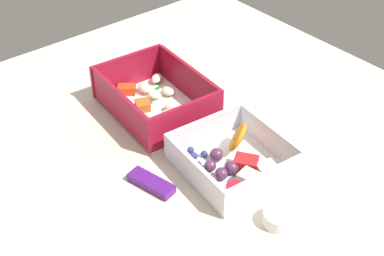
{
  "coord_description": "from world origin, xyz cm",
  "views": [
    {
      "loc": [
        -50.03,
        40.55,
        53.32
      ],
      "look_at": [
        -0.9,
        0.29,
        4.0
      ],
      "focal_mm": 49.22,
      "sensor_mm": 36.0,
      "label": 1
    }
  ],
  "objects_px": {
    "pasta_container": "(156,101)",
    "paper_cup_liner": "(279,218)",
    "fruit_bowl": "(233,161)",
    "candy_bar": "(151,183)"
  },
  "relations": [
    {
      "from": "fruit_bowl",
      "to": "paper_cup_liner",
      "type": "xyz_separation_m",
      "value": [
        -0.11,
        0.02,
        -0.01
      ]
    },
    {
      "from": "fruit_bowl",
      "to": "paper_cup_liner",
      "type": "height_order",
      "value": "fruit_bowl"
    },
    {
      "from": "candy_bar",
      "to": "paper_cup_liner",
      "type": "distance_m",
      "value": 0.18
    },
    {
      "from": "pasta_container",
      "to": "fruit_bowl",
      "type": "distance_m",
      "value": 0.19
    },
    {
      "from": "fruit_bowl",
      "to": "paper_cup_liner",
      "type": "distance_m",
      "value": 0.12
    },
    {
      "from": "fruit_bowl",
      "to": "candy_bar",
      "type": "relative_size",
      "value": 2.27
    },
    {
      "from": "pasta_container",
      "to": "paper_cup_liner",
      "type": "height_order",
      "value": "pasta_container"
    },
    {
      "from": "fruit_bowl",
      "to": "paper_cup_liner",
      "type": "relative_size",
      "value": 3.81
    },
    {
      "from": "pasta_container",
      "to": "paper_cup_liner",
      "type": "distance_m",
      "value": 0.3
    },
    {
      "from": "candy_bar",
      "to": "paper_cup_liner",
      "type": "bearing_deg",
      "value": -151.34
    }
  ]
}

